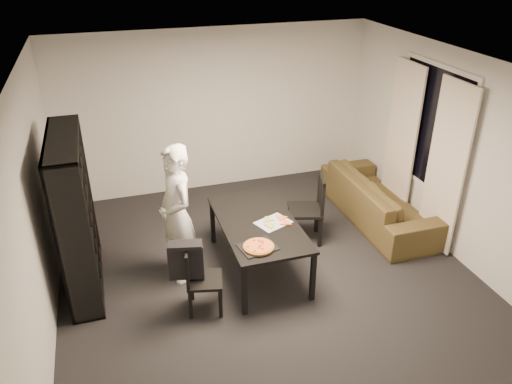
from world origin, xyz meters
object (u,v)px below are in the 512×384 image
object	(u,v)px
chair_right	(312,204)
person	(177,215)
dining_table	(258,227)
pepperoni_pizza	(259,247)
baking_tray	(258,247)
chair_left	(197,275)
sofa	(379,199)
bookshelf	(76,215)

from	to	relation	value
chair_right	person	size ratio (longest dim) A/B	0.56
dining_table	chair_right	bearing A→B (deg)	25.72
pepperoni_pizza	baking_tray	bearing A→B (deg)	94.49
chair_right	person	bearing A→B (deg)	-64.90
baking_tray	chair_left	bearing A→B (deg)	-178.82
chair_left	baking_tray	distance (m)	0.74
sofa	dining_table	bearing A→B (deg)	107.71
chair_left	baking_tray	world-z (taller)	chair_left
bookshelf	baking_tray	xyz separation A→B (m)	(1.91, -0.87, -0.26)
pepperoni_pizza	sofa	world-z (taller)	pepperoni_pizza
pepperoni_pizza	person	bearing A→B (deg)	138.34
chair_left	pepperoni_pizza	distance (m)	0.75
baking_tray	pepperoni_pizza	distance (m)	0.03
baking_tray	chair_right	bearing A→B (deg)	41.47
person	pepperoni_pizza	size ratio (longest dim) A/B	4.97
chair_left	chair_right	distance (m)	2.03
person	pepperoni_pizza	xyz separation A→B (m)	(0.79, -0.70, -0.16)
baking_tray	person	bearing A→B (deg)	139.27
sofa	bookshelf	bearing A→B (deg)	94.30
bookshelf	sofa	bearing A→B (deg)	4.30
bookshelf	chair_left	size ratio (longest dim) A/B	2.30
bookshelf	sofa	distance (m)	4.23
pepperoni_pizza	sofa	bearing A→B (deg)	28.17
chair_left	sofa	distance (m)	3.20
bookshelf	chair_right	bearing A→B (deg)	1.64
chair_right	pepperoni_pizza	xyz separation A→B (m)	(-1.08, -0.98, 0.16)
sofa	pepperoni_pizza	bearing A→B (deg)	118.17
pepperoni_pizza	sofa	distance (m)	2.58
sofa	chair_right	bearing A→B (deg)	100.97
dining_table	chair_left	bearing A→B (deg)	-148.77
chair_left	person	size ratio (longest dim) A/B	0.48
dining_table	chair_left	distance (m)	1.04
chair_left	sofa	xyz separation A→B (m)	(2.96, 1.20, -0.14)
dining_table	bookshelf	bearing A→B (deg)	170.45
bookshelf	chair_right	distance (m)	3.02
chair_left	baking_tray	xyz separation A→B (m)	(0.70, 0.01, 0.22)
bookshelf	baking_tray	world-z (taller)	bookshelf
person	pepperoni_pizza	distance (m)	1.07
dining_table	person	distance (m)	1.01
person	pepperoni_pizza	bearing A→B (deg)	34.77
chair_left	baking_tray	bearing A→B (deg)	-75.72
chair_right	pepperoni_pizza	world-z (taller)	chair_right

